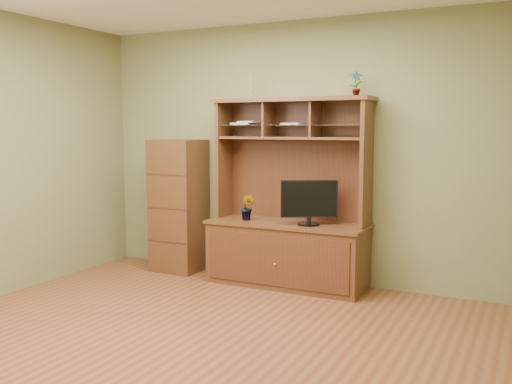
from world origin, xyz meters
The scene contains 8 objects.
room centered at (0.00, 0.00, 1.35)m, with size 4.54×4.04×2.74m.
media_hutch centered at (0.06, 1.73, 0.52)m, with size 1.66×0.61×1.90m.
monitor centered at (0.32, 1.65, 0.88)m, with size 0.50×0.32×0.44m.
orchid_plant centered at (-0.36, 1.65, 0.78)m, with size 0.15×0.12×0.27m, color #285C1F.
top_plant centered at (0.72, 1.80, 2.02)m, with size 0.13×0.09×0.24m, color #336021.
reed_diffuser centered at (-0.40, 1.80, 2.00)m, with size 0.05×0.05×0.26m.
magazines centered at (-0.29, 1.80, 1.65)m, with size 0.80×0.19×0.04m.
side_cabinet centered at (-1.28, 1.74, 0.74)m, with size 0.53×0.48×1.47m.
Camera 1 is at (2.32, -3.54, 1.61)m, focal length 40.00 mm.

